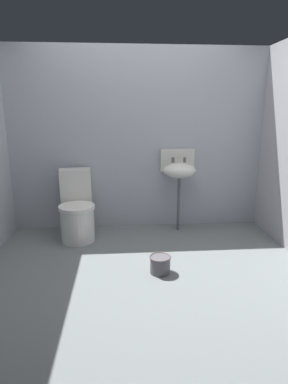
% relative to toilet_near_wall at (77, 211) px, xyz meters
% --- Properties ---
extents(ground_plane, '(3.48, 3.00, 0.08)m').
position_rel_toilet_near_wall_xyz_m(ground_plane, '(0.73, -0.95, -0.36)').
color(ground_plane, slate).
extents(wall_back, '(3.48, 0.10, 2.18)m').
position_rel_toilet_near_wall_xyz_m(wall_back, '(0.73, 0.40, 0.77)').
color(wall_back, '#9EA3AD').
rests_on(wall_back, ground).
extents(toilet_near_wall, '(0.46, 0.64, 0.78)m').
position_rel_toilet_near_wall_xyz_m(toilet_near_wall, '(0.00, 0.00, 0.00)').
color(toilet_near_wall, silver).
rests_on(toilet_near_wall, ground).
extents(sink, '(0.42, 0.35, 0.99)m').
position_rel_toilet_near_wall_xyz_m(sink, '(1.21, 0.19, 0.43)').
color(sink, '#525056').
rests_on(sink, ground).
extents(bucket, '(0.20, 0.20, 0.16)m').
position_rel_toilet_near_wall_xyz_m(bucket, '(0.85, -0.89, -0.23)').
color(bucket, '#525056').
rests_on(bucket, ground).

